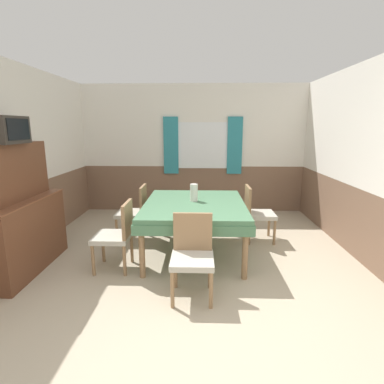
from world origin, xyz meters
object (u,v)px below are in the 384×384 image
(dining_table, at_px, (195,210))
(vase, at_px, (194,193))
(chair_left_far, at_px, (135,210))
(chair_left_near, at_px, (117,233))
(chair_right_far, at_px, (256,211))
(sideboard, at_px, (20,219))
(chair_head_near, at_px, (192,253))
(tv, at_px, (6,130))

(dining_table, xyz_separation_m, vase, (-0.01, 0.09, 0.22))
(chair_left_far, height_order, chair_left_near, same)
(chair_right_far, bearing_deg, sideboard, -70.59)
(chair_head_near, xyz_separation_m, chair_right_far, (0.95, 1.59, 0.00))
(tv, bearing_deg, dining_table, 17.54)
(chair_head_near, relative_size, chair_left_far, 1.00)
(chair_left_far, relative_size, sideboard, 0.55)
(chair_head_near, xyz_separation_m, chair_left_far, (-0.95, 1.59, 0.00))
(chair_left_far, relative_size, chair_left_near, 1.00)
(chair_right_far, bearing_deg, chair_left_far, -90.00)
(chair_left_near, bearing_deg, chair_right_far, -61.48)
(dining_table, distance_m, vase, 0.24)
(chair_left_near, relative_size, sideboard, 0.55)
(dining_table, relative_size, vase, 6.81)
(chair_left_near, relative_size, vase, 3.56)
(dining_table, distance_m, chair_left_far, 1.09)
(sideboard, bearing_deg, chair_left_far, 42.65)
(chair_head_near, relative_size, vase, 3.56)
(dining_table, xyz_separation_m, tv, (-2.09, -0.66, 1.09))
(chair_head_near, height_order, chair_right_far, same)
(chair_left_far, distance_m, tv, 2.06)
(chair_left_far, xyz_separation_m, sideboard, (-1.17, -1.08, 0.19))
(dining_table, height_order, chair_head_near, chair_head_near)
(chair_left_near, bearing_deg, chair_head_near, -120.72)
(dining_table, xyz_separation_m, sideboard, (-2.12, -0.57, 0.03))
(dining_table, distance_m, tv, 2.44)
(chair_right_far, bearing_deg, vase, -66.35)
(sideboard, bearing_deg, dining_table, 14.95)
(chair_left_near, relative_size, tv, 1.77)
(dining_table, bearing_deg, tv, -162.46)
(chair_left_far, xyz_separation_m, vase, (0.93, -0.42, 0.39))
(tv, xyz_separation_m, vase, (2.07, 0.75, -0.87))
(chair_right_far, distance_m, vase, 1.12)
(chair_right_far, relative_size, vase, 3.56)
(chair_head_near, xyz_separation_m, tv, (-2.09, 0.42, 1.25))
(chair_left_near, bearing_deg, vase, -56.92)
(dining_table, bearing_deg, chair_head_near, -90.00)
(chair_left_near, bearing_deg, sideboard, 92.52)
(chair_right_far, bearing_deg, chair_left_near, -61.48)
(chair_left_near, height_order, sideboard, sideboard)
(chair_left_far, bearing_deg, chair_left_near, -180.00)
(sideboard, relative_size, vase, 6.47)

